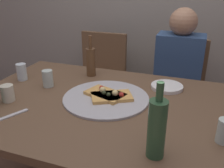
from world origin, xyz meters
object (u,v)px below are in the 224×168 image
object	(u,v)px
table_knife	(6,117)
chair_right	(177,86)
pizza_slice_last	(112,96)
guest_in_sweater	(176,78)
dining_table	(95,113)
tumbler_far	(8,93)
pizza_slice_extra	(105,94)
wine_glass	(22,72)
beer_bottle	(157,128)
water_bottle	(91,61)
short_glass	(48,79)
pizza_tray	(106,98)
tumbler_near	(224,131)
plate_stack	(167,87)
chair_left	(100,76)

from	to	relation	value
table_knife	chair_right	distance (m)	1.42
pizza_slice_last	guest_in_sweater	bearing A→B (deg)	68.40
dining_table	tumbler_far	world-z (taller)	tumbler_far
dining_table	pizza_slice_extra	size ratio (longest dim) A/B	5.62
pizza_slice_extra	wine_glass	size ratio (longest dim) A/B	2.29
beer_bottle	water_bottle	distance (m)	0.89
short_glass	guest_in_sweater	distance (m)	0.99
pizza_tray	wine_glass	size ratio (longest dim) A/B	4.38
guest_in_sweater	beer_bottle	bearing A→B (deg)	91.41
beer_bottle	chair_right	size ratio (longest dim) A/B	0.34
wine_glass	pizza_slice_extra	bearing A→B (deg)	-5.82
guest_in_sweater	tumbler_near	bearing A→B (deg)	106.72
chair_right	beer_bottle	bearing A→B (deg)	91.23
short_glass	plate_stack	size ratio (longest dim) A/B	0.54
tumbler_far	plate_stack	size ratio (longest dim) A/B	0.47
pizza_slice_last	short_glass	bearing A→B (deg)	174.16
pizza_slice_extra	table_knife	xyz separation A→B (m)	(-0.37, -0.37, -0.02)
plate_stack	tumbler_far	bearing A→B (deg)	-149.97
tumbler_far	wine_glass	size ratio (longest dim) A/B	0.84
wine_glass	plate_stack	world-z (taller)	wine_glass
guest_in_sweater	short_glass	bearing A→B (deg)	42.83
beer_bottle	tumbler_far	size ratio (longest dim) A/B	3.31
water_bottle	chair_right	bearing A→B (deg)	45.54
chair_left	guest_in_sweater	distance (m)	0.74
wine_glass	beer_bottle	bearing A→B (deg)	-25.52
beer_bottle	short_glass	xyz separation A→B (m)	(-0.74, 0.43, -0.07)
pizza_tray	tumbler_far	world-z (taller)	tumbler_far
short_glass	chair_right	bearing A→B (deg)	48.69
water_bottle	plate_stack	distance (m)	0.54
water_bottle	chair_left	bearing A→B (deg)	107.02
beer_bottle	plate_stack	bearing A→B (deg)	94.05
pizza_tray	water_bottle	distance (m)	0.39
chair_right	guest_in_sweater	distance (m)	0.20
pizza_slice_extra	guest_in_sweater	distance (m)	0.78
dining_table	table_knife	distance (m)	0.46
pizza_slice_last	short_glass	xyz separation A→B (m)	(-0.44, 0.04, 0.03)
dining_table	tumbler_near	size ratio (longest dim) A/B	13.50
pizza_slice_extra	tumbler_near	size ratio (longest dim) A/B	2.40
pizza_tray	guest_in_sweater	size ratio (longest dim) A/B	0.41
tumbler_near	wine_glass	distance (m)	1.25
beer_bottle	table_knife	bearing A→B (deg)	177.69
dining_table	pizza_slice_extra	distance (m)	0.12
water_bottle	guest_in_sweater	distance (m)	0.71
tumbler_far	short_glass	bearing A→B (deg)	68.52
beer_bottle	wine_glass	size ratio (longest dim) A/B	2.76
guest_in_sweater	pizza_slice_last	bearing A→B (deg)	68.40
short_glass	tumbler_near	bearing A→B (deg)	-14.08
pizza_tray	tumbler_far	size ratio (longest dim) A/B	5.23
water_bottle	guest_in_sweater	bearing A→B (deg)	36.52
pizza_slice_last	table_knife	world-z (taller)	pizza_slice_last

